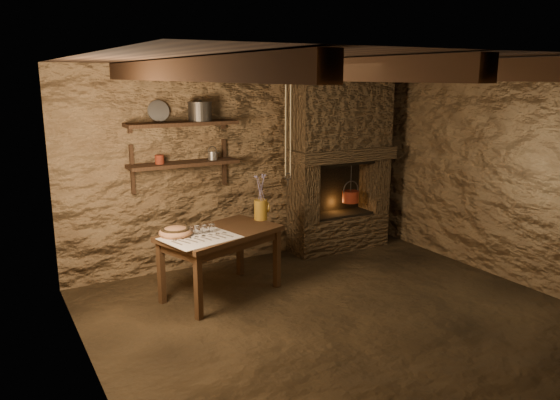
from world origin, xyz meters
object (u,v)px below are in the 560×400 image
stoneware_jug (261,200)px  wooden_bowl (176,232)px  work_table (221,261)px  iron_stockpot (200,112)px  red_pot (351,196)px

stoneware_jug → wooden_bowl: bearing=172.1°
work_table → iron_stockpot: bearing=62.1°
work_table → red_pot: (2.17, 0.68, 0.33)m
wooden_bowl → red_pot: bearing=13.5°
wooden_bowl → red_pot: red_pot is taller
work_table → red_pot: bearing=-1.4°
work_table → stoneware_jug: 0.82m
stoneware_jug → wooden_bowl: 1.07m
stoneware_jug → red_pot: bearing=-0.1°
wooden_bowl → red_pot: size_ratio=0.62×
stoneware_jug → red_pot: (1.59, 0.47, -0.21)m
work_table → wooden_bowl: 0.59m
work_table → iron_stockpot: (0.13, 0.80, 1.49)m
wooden_bowl → stoneware_jug: bearing=8.7°
work_table → stoneware_jug: size_ratio=2.69×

